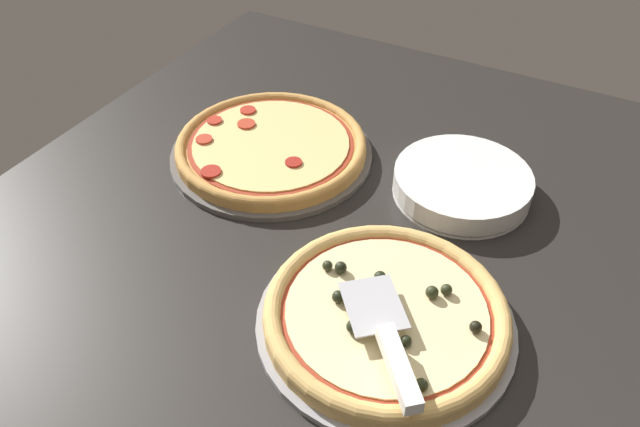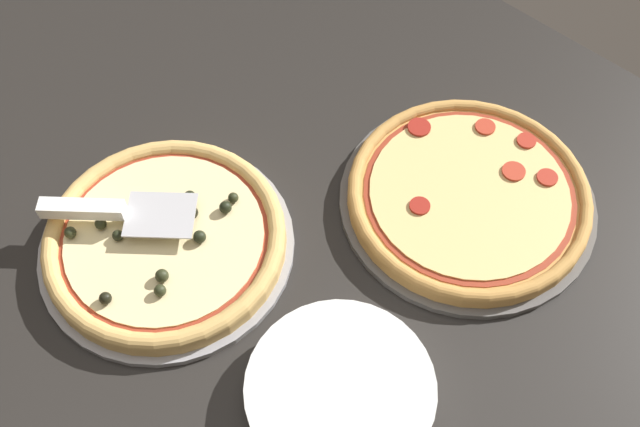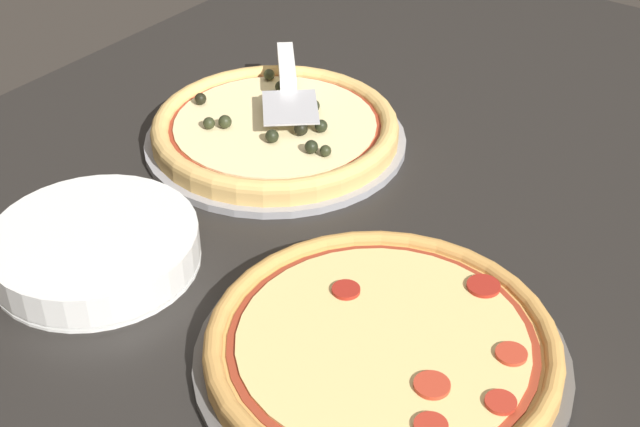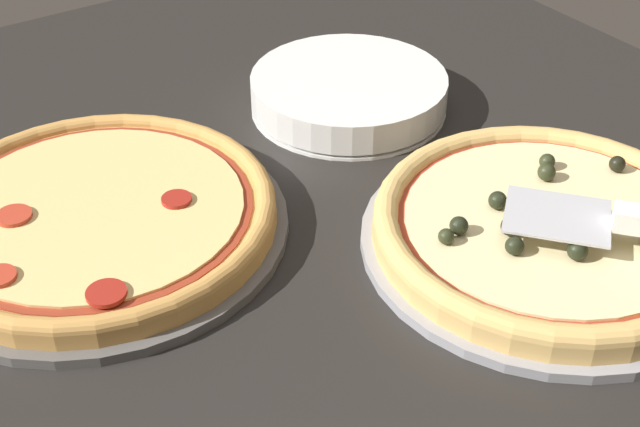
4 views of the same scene
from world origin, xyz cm
name	(u,v)px [view 1 (image 1 of 4)]	position (x,y,z in cm)	size (l,w,h in cm)	color
ground_plane	(290,286)	(0.00, 0.00, -1.80)	(148.66, 111.55, 3.60)	black
pizza_pan_front	(385,323)	(-1.43, -15.49, 0.50)	(34.27, 34.27, 1.00)	#939399
pizza_front	(386,313)	(-1.44, -15.49, 2.46)	(32.22, 32.22, 3.98)	#DBAD60
pizza_pan_back	(272,153)	(23.86, 17.78, 0.50)	(35.78, 35.78, 1.00)	#565451
pizza_back	(271,145)	(23.85, 17.81, 2.28)	(33.64, 33.64, 2.52)	#C68E47
serving_spatula	(392,351)	(-8.93, -19.27, 5.77)	(18.37, 16.74, 2.00)	#B7B7BC
plate_stack	(462,184)	(29.67, -15.32, 2.10)	(22.44, 22.44, 4.20)	white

